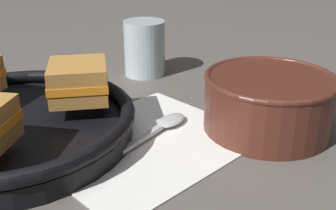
# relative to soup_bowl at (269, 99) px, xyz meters

# --- Properties ---
(ground_plane) EXTENTS (4.00, 4.00, 0.00)m
(ground_plane) POSITION_rel_soup_bowl_xyz_m (-0.08, 0.10, -0.04)
(ground_plane) COLOR #56514C
(napkin) EXTENTS (0.27, 0.24, 0.00)m
(napkin) POSITION_rel_soup_bowl_xyz_m (-0.13, 0.10, -0.04)
(napkin) COLOR white
(napkin) RESTS_ON ground_plane
(soup_bowl) EXTENTS (0.17, 0.17, 0.07)m
(soup_bowl) POSITION_rel_soup_bowl_xyz_m (0.00, 0.00, 0.00)
(soup_bowl) COLOR #4C2319
(soup_bowl) RESTS_ON ground_plane
(spoon) EXTENTS (0.15, 0.03, 0.01)m
(spoon) POSITION_rel_soup_bowl_xyz_m (-0.09, 0.10, -0.03)
(spoon) COLOR #B7B7BC
(spoon) RESTS_ON napkin
(skillet) EXTENTS (0.39, 0.33, 0.04)m
(skillet) POSITION_rel_soup_bowl_xyz_m (-0.22, 0.24, -0.02)
(skillet) COLOR black
(skillet) RESTS_ON ground_plane
(sandwich_near_left) EXTENTS (0.11, 0.11, 0.05)m
(sandwich_near_left) POSITION_rel_soup_bowl_xyz_m (-0.14, 0.20, 0.02)
(sandwich_near_left) COLOR #B27A38
(sandwich_near_left) RESTS_ON skillet
(drinking_glass) EXTENTS (0.07, 0.07, 0.09)m
(drinking_glass) POSITION_rel_soup_bowl_xyz_m (0.07, 0.26, 0.00)
(drinking_glass) COLOR silver
(drinking_glass) RESTS_ON ground_plane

